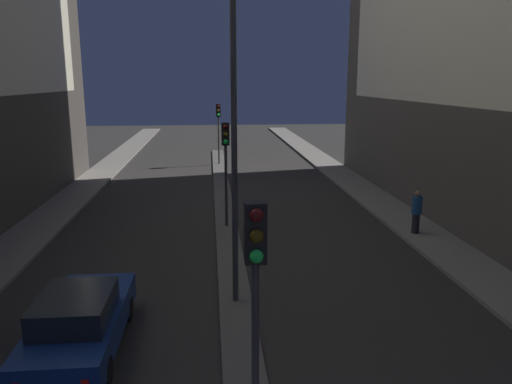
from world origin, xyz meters
The scene contains 7 objects.
median_strip centered at (0.00, 20.63, 0.05)m, with size 0.92×39.27×0.10m.
traffic_light_near centered at (0.00, 3.98, 3.26)m, with size 0.32×0.42×4.29m.
traffic_light_mid centered at (0.00, 17.25, 3.26)m, with size 0.32×0.42×4.29m.
traffic_light_far centered at (0.00, 33.08, 3.26)m, with size 0.32×0.42×4.29m.
street_lamp centered at (0.00, 10.02, 6.43)m, with size 0.57×0.57×9.04m.
car_left_lane centered at (-3.61, 7.78, 0.77)m, with size 1.78×4.59×1.53m.
pedestrian_on_right_sidewalk centered at (7.42, 15.48, 1.03)m, with size 0.39×0.39×1.72m.
Camera 1 is at (-0.62, -2.80, 6.08)m, focal length 35.00 mm.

